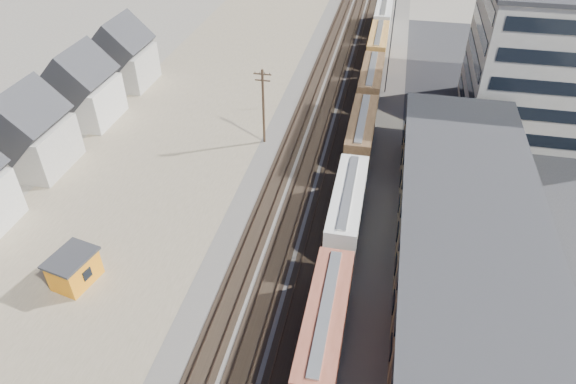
% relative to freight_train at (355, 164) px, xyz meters
% --- Properties ---
extents(ballast_bed, '(18.00, 200.00, 0.06)m').
position_rel_freight_train_xyz_m(ballast_bed, '(-3.80, 15.07, -2.76)').
color(ballast_bed, '#4C4742').
rests_on(ballast_bed, ground).
extents(dirt_yard, '(24.00, 180.00, 0.03)m').
position_rel_freight_train_xyz_m(dirt_yard, '(-23.80, 5.07, -2.78)').
color(dirt_yard, '#746650').
rests_on(dirt_yard, ground).
extents(asphalt_lot, '(26.00, 120.00, 0.04)m').
position_rel_freight_train_xyz_m(asphalt_lot, '(18.20, 0.07, -2.77)').
color(asphalt_lot, '#232326').
rests_on(asphalt_lot, ground).
extents(rail_tracks, '(11.40, 200.00, 0.24)m').
position_rel_freight_train_xyz_m(rail_tracks, '(-4.35, 15.07, -2.68)').
color(rail_tracks, black).
rests_on(rail_tracks, ground).
extents(freight_train, '(3.00, 119.74, 4.46)m').
position_rel_freight_train_xyz_m(freight_train, '(0.00, 0.00, 0.00)').
color(freight_train, black).
rests_on(freight_train, ground).
extents(warehouse, '(12.40, 40.40, 7.25)m').
position_rel_freight_train_xyz_m(warehouse, '(11.18, -9.93, 0.86)').
color(warehouse, tan).
rests_on(warehouse, ground).
extents(office_tower, '(22.60, 18.60, 18.45)m').
position_rel_freight_train_xyz_m(office_tower, '(24.15, 20.02, 6.47)').
color(office_tower, '#9E998E').
rests_on(office_tower, ground).
extents(utility_pole_north, '(2.20, 0.32, 10.00)m').
position_rel_freight_train_xyz_m(utility_pole_north, '(-12.30, 7.07, 2.50)').
color(utility_pole_north, '#382619').
rests_on(utility_pole_north, ground).
extents(radio_mast, '(1.20, 0.16, 18.00)m').
position_rel_freight_train_xyz_m(radio_mast, '(2.20, 25.07, 6.33)').
color(radio_mast, black).
rests_on(radio_mast, ground).
extents(maintenance_shed, '(4.10, 4.85, 3.12)m').
position_rel_freight_train_xyz_m(maintenance_shed, '(-23.09, -20.35, -1.20)').
color(maintenance_shed, orange).
rests_on(maintenance_shed, ground).
extents(parked_car_blue, '(6.78, 5.24, 1.71)m').
position_rel_freight_train_xyz_m(parked_car_blue, '(17.10, 12.65, -1.94)').
color(parked_car_blue, navy).
rests_on(parked_car_blue, ground).
extents(parked_car_far, '(2.63, 5.03, 1.63)m').
position_rel_freight_train_xyz_m(parked_car_far, '(24.31, 21.57, -1.98)').
color(parked_car_far, silver).
rests_on(parked_car_far, ground).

